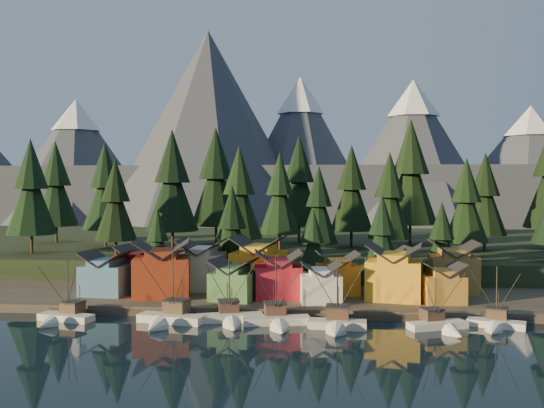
# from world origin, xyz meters

# --- Properties ---
(ground) EXTENTS (500.00, 500.00, 0.00)m
(ground) POSITION_xyz_m (0.00, 0.00, 0.00)
(ground) COLOR black
(ground) RESTS_ON ground
(shore_strip) EXTENTS (400.00, 50.00, 1.50)m
(shore_strip) POSITION_xyz_m (0.00, 40.00, 0.75)
(shore_strip) COLOR #3A332A
(shore_strip) RESTS_ON ground
(hillside) EXTENTS (420.00, 100.00, 6.00)m
(hillside) POSITION_xyz_m (0.00, 90.00, 3.00)
(hillside) COLOR black
(hillside) RESTS_ON ground
(dock) EXTENTS (80.00, 4.00, 1.00)m
(dock) POSITION_xyz_m (0.00, 16.50, 0.50)
(dock) COLOR #4F4438
(dock) RESTS_ON ground
(mountain_ridge) EXTENTS (560.00, 190.00, 90.00)m
(mountain_ridge) POSITION_xyz_m (-4.20, 213.59, 26.06)
(mountain_ridge) COLOR #4D5463
(mountain_ridge) RESTS_ON ground
(boat_0) EXTENTS (10.01, 10.48, 10.97)m
(boat_0) POSITION_xyz_m (-35.16, 9.06, 2.07)
(boat_0) COLOR silver
(boat_0) RESTS_ON ground
(boat_1) EXTENTS (11.60, 12.23, 12.80)m
(boat_1) POSITION_xyz_m (-17.56, 9.23, 2.42)
(boat_1) COLOR silver
(boat_1) RESTS_ON ground
(boat_2) EXTENTS (11.59, 12.16, 11.65)m
(boat_2) POSITION_xyz_m (-7.70, 11.08, 2.09)
(boat_2) COLOR beige
(boat_2) RESTS_ON ground
(boat_3) EXTENTS (11.38, 12.03, 11.80)m
(boat_3) POSITION_xyz_m (0.05, 9.75, 2.15)
(boat_3) COLOR silver
(boat_3) RESTS_ON ground
(boat_4) EXTENTS (9.49, 10.23, 12.27)m
(boat_4) POSITION_xyz_m (9.43, 7.98, 2.48)
(boat_4) COLOR beige
(boat_4) RESTS_ON ground
(boat_5) EXTENTS (9.98, 10.38, 10.63)m
(boat_5) POSITION_xyz_m (25.41, 9.27, 1.97)
(boat_5) COLOR white
(boat_5) RESTS_ON ground
(boat_6) EXTENTS (9.39, 9.86, 10.62)m
(boat_6) POSITION_xyz_m (34.04, 11.17, 2.04)
(boat_6) COLOR silver
(boat_6) RESTS_ON ground
(house_front_0) EXTENTS (8.89, 8.48, 8.24)m
(house_front_0) POSITION_xyz_m (-33.86, 25.38, 5.83)
(house_front_0) COLOR teal
(house_front_0) RESTS_ON shore_strip
(house_front_1) EXTENTS (11.87, 11.55, 10.53)m
(house_front_1) POSITION_xyz_m (-22.80, 24.67, 7.03)
(house_front_1) COLOR maroon
(house_front_1) RESTS_ON shore_strip
(house_front_2) EXTENTS (8.93, 8.97, 7.41)m
(house_front_2) POSITION_xyz_m (-9.00, 22.86, 5.39)
(house_front_2) COLOR #406E3B
(house_front_2) RESTS_ON shore_strip
(house_front_3) EXTENTS (9.54, 9.20, 8.62)m
(house_front_3) POSITION_xyz_m (-1.13, 25.45, 6.03)
(house_front_3) COLOR #A51928
(house_front_3) RESTS_ON shore_strip
(house_front_4) EXTENTS (7.85, 8.34, 7.16)m
(house_front_4) POSITION_xyz_m (6.68, 21.98, 5.26)
(house_front_4) COLOR silver
(house_front_4) RESTS_ON shore_strip
(house_front_5) EXTENTS (11.16, 10.46, 10.17)m
(house_front_5) POSITION_xyz_m (20.00, 25.66, 6.84)
(house_front_5) COLOR gold
(house_front_5) RESTS_ON shore_strip
(house_front_6) EXTENTS (7.94, 7.61, 7.09)m
(house_front_6) POSITION_xyz_m (28.12, 23.49, 5.22)
(house_front_6) COLOR #B4812E
(house_front_6) RESTS_ON shore_strip
(house_back_0) EXTENTS (8.95, 8.68, 8.68)m
(house_back_0) POSITION_xyz_m (-29.48, 32.16, 6.06)
(house_back_0) COLOR maroon
(house_back_0) RESTS_ON shore_strip
(house_back_1) EXTENTS (8.92, 9.03, 9.88)m
(house_back_1) POSITION_xyz_m (-17.04, 32.88, 6.69)
(house_back_1) COLOR beige
(house_back_1) RESTS_ON shore_strip
(house_back_2) EXTENTS (11.23, 10.55, 10.59)m
(house_back_2) POSITION_xyz_m (-5.68, 33.77, 7.06)
(house_back_2) COLOR gold
(house_back_2) RESTS_ON shore_strip
(house_back_3) EXTENTS (8.61, 7.85, 7.96)m
(house_back_3) POSITION_xyz_m (9.84, 30.37, 5.68)
(house_back_3) COLOR orange
(house_back_3) RESTS_ON shore_strip
(house_back_4) EXTENTS (9.13, 8.87, 8.69)m
(house_back_4) POSITION_xyz_m (19.97, 33.96, 6.06)
(house_back_4) COLOR #467B42
(house_back_4) RESTS_ON shore_strip
(house_back_5) EXTENTS (9.04, 9.15, 9.86)m
(house_back_5) POSITION_xyz_m (32.20, 34.27, 6.67)
(house_back_5) COLOR olive
(house_back_5) RESTS_ON shore_strip
(tree_hill_0) EXTENTS (11.70, 11.70, 27.25)m
(tree_hill_0) POSITION_xyz_m (-62.00, 52.00, 20.90)
(tree_hill_0) COLOR #332319
(tree_hill_0) RESTS_ON hillside
(tree_hill_1) EXTENTS (11.80, 11.80, 27.48)m
(tree_hill_1) POSITION_xyz_m (-50.00, 68.00, 21.02)
(tree_hill_1) COLOR #332319
(tree_hill_1) RESTS_ON hillside
(tree_hill_2) EXTENTS (9.53, 9.53, 22.20)m
(tree_hill_2) POSITION_xyz_m (-40.00, 48.00, 18.13)
(tree_hill_2) COLOR #332319
(tree_hill_2) RESTS_ON hillside
(tree_hill_3) EXTENTS (12.81, 12.81, 29.84)m
(tree_hill_3) POSITION_xyz_m (-30.00, 60.00, 22.32)
(tree_hill_3) COLOR #332319
(tree_hill_3) RESTS_ON hillside
(tree_hill_4) EXTENTS (13.58, 13.58, 31.64)m
(tree_hill_4) POSITION_xyz_m (-22.00, 75.00, 23.30)
(tree_hill_4) COLOR #332319
(tree_hill_4) RESTS_ON hillside
(tree_hill_5) EXTENTS (10.79, 10.79, 25.14)m
(tree_hill_5) POSITION_xyz_m (-12.00, 50.00, 19.74)
(tree_hill_5) COLOR #332319
(tree_hill_5) RESTS_ON hillside
(tree_hill_6) EXTENTS (10.48, 10.48, 24.41)m
(tree_hill_6) POSITION_xyz_m (-4.00, 65.00, 19.34)
(tree_hill_6) COLOR #332319
(tree_hill_6) RESTS_ON hillside
(tree_hill_7) EXTENTS (8.82, 8.82, 20.54)m
(tree_hill_7) POSITION_xyz_m (6.00, 48.00, 17.22)
(tree_hill_7) COLOR #332319
(tree_hill_7) RESTS_ON hillside
(tree_hill_8) EXTENTS (11.41, 11.41, 26.58)m
(tree_hill_8) POSITION_xyz_m (14.00, 72.00, 20.53)
(tree_hill_8) COLOR #332319
(tree_hill_8) RESTS_ON hillside
(tree_hill_9) EXTENTS (10.25, 10.25, 23.88)m
(tree_hill_9) POSITION_xyz_m (22.00, 55.00, 19.05)
(tree_hill_9) COLOR #332319
(tree_hill_9) RESTS_ON hillside
(tree_hill_10) EXTENTS (14.57, 14.57, 33.94)m
(tree_hill_10) POSITION_xyz_m (30.00, 80.00, 24.56)
(tree_hill_10) COLOR #332319
(tree_hill_10) RESTS_ON hillside
(tree_hill_11) EXTENTS (9.54, 9.54, 22.23)m
(tree_hill_11) POSITION_xyz_m (38.00, 50.00, 18.15)
(tree_hill_11) COLOR #332319
(tree_hill_11) RESTS_ON hillside
(tree_hill_12) EXTENTS (10.36, 10.36, 24.13)m
(tree_hill_12) POSITION_xyz_m (46.00, 66.00, 19.19)
(tree_hill_12) COLOR #332319
(tree_hill_12) RESTS_ON hillside
(tree_hill_15) EXTENTS (12.88, 12.88, 30.01)m
(tree_hill_15) POSITION_xyz_m (0.00, 82.00, 22.41)
(tree_hill_15) COLOR #332319
(tree_hill_15) RESTS_ON hillside
(tree_hill_16) EXTENTS (12.17, 12.17, 28.36)m
(tree_hill_16) POSITION_xyz_m (-68.00, 78.00, 21.51)
(tree_hill_16) COLOR #332319
(tree_hill_16) RESTS_ON hillside
(tree_shore_0) EXTENTS (6.80, 6.80, 15.84)m
(tree_shore_0) POSITION_xyz_m (-28.00, 40.00, 10.15)
(tree_shore_0) COLOR #332319
(tree_shore_0) RESTS_ON shore_strip
(tree_shore_1) EXTENTS (8.92, 8.92, 20.79)m
(tree_shore_1) POSITION_xyz_m (-12.00, 40.00, 12.86)
(tree_shore_1) COLOR #332319
(tree_shore_1) RESTS_ON shore_strip
(tree_shore_2) EXTENTS (6.77, 6.77, 15.76)m
(tree_shore_2) POSITION_xyz_m (5.00, 40.00, 10.10)
(tree_shore_2) COLOR #332319
(tree_shore_2) RESTS_ON shore_strip
(tree_shore_3) EXTENTS (8.14, 8.14, 18.97)m
(tree_shore_3) POSITION_xyz_m (19.00, 40.00, 11.87)
(tree_shore_3) COLOR #332319
(tree_shore_3) RESTS_ON shore_strip
(tree_shore_4) EXTENTS (7.49, 7.49, 17.45)m
(tree_shore_4) POSITION_xyz_m (31.00, 40.00, 11.03)
(tree_shore_4) COLOR #332319
(tree_shore_4) RESTS_ON shore_strip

